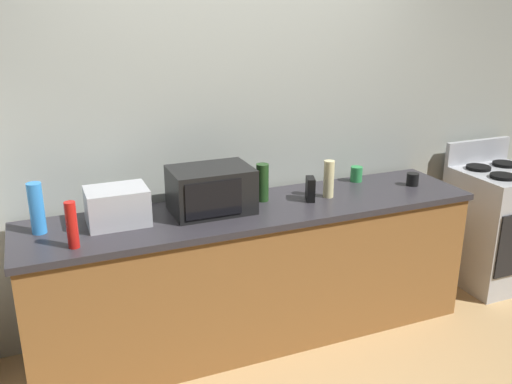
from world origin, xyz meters
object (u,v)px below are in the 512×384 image
object	(u,v)px
bottle_hot_sauce	(72,225)
mug_black	(413,179)
stove_range	(495,226)
microwave	(211,190)
toaster_oven	(117,206)
mug_green	(356,174)
bottle_spray_cleaner	(37,208)
bottle_hand_soap	(329,179)
bottle_wine	(262,182)
cordless_phone	(310,189)

from	to	relation	value
bottle_hot_sauce	mug_black	distance (m)	2.26
stove_range	microwave	distance (m)	2.34
stove_range	toaster_oven	xyz separation A→B (m)	(-2.82, 0.06, 0.54)
mug_green	mug_black	distance (m)	0.38
mug_green	stove_range	bearing A→B (deg)	-10.83
bottle_spray_cleaner	stove_range	bearing A→B (deg)	-1.51
microwave	stove_range	bearing A→B (deg)	-1.21
microwave	mug_green	bearing A→B (deg)	8.65
stove_range	bottle_hand_soap	world-z (taller)	bottle_hand_soap
microwave	mug_green	xyz separation A→B (m)	(1.13, 0.17, -0.08)
toaster_oven	bottle_hand_soap	xyz separation A→B (m)	(1.33, -0.06, 0.02)
stove_range	bottle_hot_sauce	xyz separation A→B (m)	(-3.09, -0.19, 0.56)
toaster_oven	bottle_hand_soap	distance (m)	1.33
toaster_oven	mug_green	size ratio (longest dim) A/B	3.22
toaster_oven	bottle_hot_sauce	size ratio (longest dim) A/B	1.37
bottle_hot_sauce	bottle_hand_soap	size ratio (longest dim) A/B	1.03
bottle_spray_cleaner	mug_black	size ratio (longest dim) A/B	3.33
toaster_oven	bottle_hot_sauce	bearing A→B (deg)	-137.19
microwave	bottle_wine	xyz separation A→B (m)	(0.36, 0.05, -0.01)
bottle_spray_cleaner	bottle_wine	bearing A→B (deg)	0.70
bottle_spray_cleaner	mug_black	xyz separation A→B (m)	(2.41, -0.09, -0.10)
bottle_spray_cleaner	mug_black	distance (m)	2.41
stove_range	cordless_phone	size ratio (longest dim) A/B	7.20
bottle_hand_soap	stove_range	bearing A→B (deg)	-0.15
bottle_wine	mug_black	distance (m)	1.08
toaster_oven	mug_green	xyz separation A→B (m)	(1.68, 0.16, -0.05)
mug_black	stove_range	bearing A→B (deg)	0.55
microwave	bottle_spray_cleaner	xyz separation A→B (m)	(-0.97, 0.04, 0.01)
mug_black	bottle_hot_sauce	bearing A→B (deg)	-175.50
cordless_phone	mug_black	xyz separation A→B (m)	(0.79, 0.00, -0.03)
mug_black	toaster_oven	bearing A→B (deg)	178.03
toaster_oven	mug_black	world-z (taller)	toaster_oven
cordless_phone	bottle_wine	bearing A→B (deg)	178.53
bottle_hand_soap	bottle_spray_cleaner	xyz separation A→B (m)	(-1.75, 0.08, 0.02)
bottle_wine	bottle_hand_soap	bearing A→B (deg)	-13.08
mug_black	microwave	bearing A→B (deg)	177.76
stove_range	cordless_phone	bearing A→B (deg)	-179.64
bottle_hot_sauce	toaster_oven	bearing A→B (deg)	42.81
cordless_phone	bottle_wine	distance (m)	0.31
mug_green	bottle_spray_cleaner	bearing A→B (deg)	-176.36
bottle_hand_soap	bottle_spray_cleaner	distance (m)	1.75
toaster_oven	cordless_phone	bearing A→B (deg)	-3.38
bottle_hand_soap	microwave	bearing A→B (deg)	176.76
stove_range	toaster_oven	distance (m)	2.88
bottle_hot_sauce	cordless_phone	bearing A→B (deg)	6.86
stove_range	bottle_hot_sauce	distance (m)	3.14
bottle_hot_sauce	bottle_wine	xyz separation A→B (m)	(1.17, 0.29, -0.00)
bottle_wine	mug_green	world-z (taller)	bottle_wine
bottle_wine	mug_black	world-z (taller)	bottle_wine
bottle_spray_cleaner	mug_green	world-z (taller)	bottle_spray_cleaner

